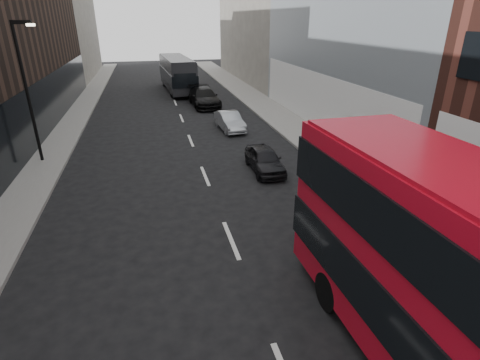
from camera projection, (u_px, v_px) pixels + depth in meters
sidewalk_right at (276, 115)px, 30.02m from camera, size 3.00×80.00×0.15m
sidewalk_left at (70, 127)px, 26.65m from camera, size 2.00×80.00×0.15m
building_left_mid at (14, 21)px, 27.57m from camera, size 5.00×24.00×14.00m
building_left_far at (67, 24)px, 47.37m from camera, size 5.00×20.00×13.00m
street_lamp at (27, 84)px, 18.72m from camera, size 1.06×0.22×7.00m
grey_bus at (177, 73)px, 39.42m from camera, size 3.16×10.86×3.47m
car_a at (265, 159)px, 19.02m from camera, size 1.53×3.68×1.24m
car_b at (230, 121)px, 26.02m from camera, size 1.64×3.91×1.26m
car_c at (204, 97)px, 32.93m from camera, size 2.49×5.55×1.58m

